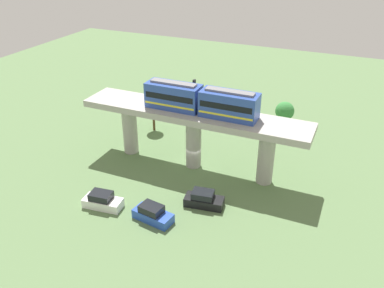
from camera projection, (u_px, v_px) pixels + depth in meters
ground_plane at (193, 165)px, 51.11m from camera, size 120.00×120.00×0.00m
viaduct at (194, 125)px, 48.42m from camera, size 5.20×28.00×7.49m
train at (201, 100)px, 46.51m from camera, size 2.64×13.55×3.24m
parked_car_white at (102, 201)px, 43.20m from camera, size 2.28×4.38×1.76m
parked_car_black at (204, 200)px, 43.41m from camera, size 2.40×4.42×1.76m
parked_car_blue at (153, 214)px, 41.23m from camera, size 2.41×4.42×1.76m
tree_near_viaduct at (285, 111)px, 58.80m from camera, size 2.76×2.76×4.35m
tree_mid_lot at (153, 110)px, 58.49m from camera, size 2.47×2.47×4.51m
signal_post at (194, 113)px, 51.70m from camera, size 0.44×0.28×10.09m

